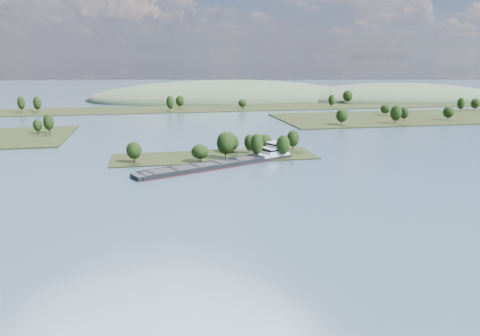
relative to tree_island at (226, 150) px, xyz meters
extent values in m
plane|color=#384F62|center=(-5.80, -59.22, -3.74)|extent=(1800.00, 1800.00, 0.00)
cube|color=black|center=(-5.80, 0.78, -3.74)|extent=(100.00, 30.00, 1.20)
cylinder|color=black|center=(13.43, -8.89, -1.14)|extent=(0.50, 0.50, 4.01)
ellipsoid|color=black|center=(13.43, -8.89, 3.95)|extent=(6.31, 6.31, 10.30)
cylinder|color=black|center=(2.99, 12.99, -1.51)|extent=(0.50, 0.50, 3.28)
ellipsoid|color=black|center=(2.99, 12.99, 2.66)|extent=(8.04, 8.04, 8.42)
cylinder|color=black|center=(-1.24, -5.43, -1.02)|extent=(0.50, 0.50, 4.25)
ellipsoid|color=black|center=(-1.24, -5.43, 4.38)|extent=(8.67, 8.67, 10.92)
cylinder|color=black|center=(4.30, 6.00, -1.56)|extent=(0.50, 0.50, 3.16)
ellipsoid|color=black|center=(4.30, 6.00, 2.46)|extent=(6.49, 6.49, 8.14)
cylinder|color=black|center=(-14.22, -11.07, -1.77)|extent=(0.50, 0.50, 2.75)
ellipsoid|color=black|center=(-14.22, -11.07, 1.73)|extent=(8.17, 8.17, 7.08)
cylinder|color=black|center=(-44.37, -6.17, -1.54)|extent=(0.50, 0.50, 3.21)
ellipsoid|color=black|center=(-44.37, -6.17, 2.54)|extent=(7.07, 7.07, 8.25)
cylinder|color=black|center=(12.70, 4.19, -1.55)|extent=(0.50, 0.50, 3.20)
ellipsoid|color=black|center=(12.70, 4.19, 2.52)|extent=(5.48, 5.48, 8.22)
cylinder|color=black|center=(36.99, 8.20, -1.42)|extent=(0.50, 0.50, 3.45)
ellipsoid|color=black|center=(36.99, 8.20, 2.97)|extent=(6.62, 6.62, 8.88)
cylinder|color=black|center=(26.12, -10.28, -1.30)|extent=(0.50, 0.50, 3.69)
ellipsoid|color=black|center=(26.12, -10.28, 3.39)|extent=(6.51, 6.51, 9.48)
cylinder|color=black|center=(21.46, 8.06, -1.67)|extent=(0.50, 0.50, 2.94)
ellipsoid|color=black|center=(21.46, 8.06, 2.07)|extent=(7.92, 7.92, 7.57)
cylinder|color=black|center=(-99.60, 90.22, -0.90)|extent=(0.50, 0.50, 4.10)
ellipsoid|color=black|center=(-99.60, 90.22, 4.32)|extent=(6.58, 6.58, 10.54)
cylinder|color=black|center=(-106.55, 90.55, -1.45)|extent=(0.50, 0.50, 2.99)
ellipsoid|color=black|center=(-106.55, 90.55, 2.35)|extent=(5.32, 5.32, 7.69)
cube|color=black|center=(224.20, 120.78, -3.74)|extent=(320.00, 90.00, 1.60)
cylinder|color=black|center=(99.16, 89.81, -1.06)|extent=(0.50, 0.50, 3.77)
ellipsoid|color=black|center=(99.16, 89.81, 3.73)|extent=(8.35, 8.35, 9.70)
cylinder|color=black|center=(255.98, 153.75, -1.17)|extent=(0.50, 0.50, 3.55)
ellipsoid|color=black|center=(255.98, 153.75, 3.34)|extent=(7.96, 7.96, 9.12)
cylinder|color=black|center=(190.28, 98.19, -1.20)|extent=(0.50, 0.50, 3.49)
ellipsoid|color=black|center=(190.28, 98.19, 3.24)|extent=(8.23, 8.23, 8.97)
cylinder|color=black|center=(140.61, 88.32, -0.73)|extent=(0.50, 0.50, 4.42)
ellipsoid|color=black|center=(140.61, 88.32, 4.89)|extent=(8.43, 8.43, 11.37)
cylinder|color=black|center=(153.58, 99.00, -1.17)|extent=(0.50, 0.50, 3.55)
ellipsoid|color=black|center=(153.58, 99.00, 3.34)|extent=(6.53, 6.53, 9.13)
cylinder|color=black|center=(157.34, 135.27, -1.43)|extent=(0.50, 0.50, 3.03)
ellipsoid|color=black|center=(157.34, 135.27, 2.42)|extent=(7.95, 7.95, 7.78)
cylinder|color=black|center=(236.99, 147.81, -0.93)|extent=(0.50, 0.50, 4.03)
ellipsoid|color=black|center=(236.99, 147.81, 4.20)|extent=(6.51, 6.51, 10.37)
cube|color=black|center=(-5.80, 220.78, -3.74)|extent=(900.00, 60.00, 1.20)
cylinder|color=black|center=(-146.67, 220.67, -0.85)|extent=(0.50, 0.50, 4.59)
ellipsoid|color=black|center=(-146.67, 220.67, 4.98)|extent=(6.46, 6.46, 11.79)
cylinder|color=black|center=(137.33, 203.61, -1.10)|extent=(0.50, 0.50, 4.09)
ellipsoid|color=black|center=(137.33, 203.61, 4.10)|extent=(6.28, 6.28, 10.51)
cylinder|color=black|center=(-6.77, 223.91, -1.16)|extent=(0.50, 0.50, 3.96)
ellipsoid|color=black|center=(-6.77, 223.91, 3.87)|extent=(8.37, 8.37, 10.19)
cylinder|color=black|center=(167.73, 234.92, -0.84)|extent=(0.50, 0.50, 4.62)
ellipsoid|color=black|center=(167.73, 234.92, 5.04)|extent=(10.11, 10.11, 11.88)
cylinder|color=black|center=(-132.81, 217.99, -0.87)|extent=(0.50, 0.50, 4.55)
ellipsoid|color=black|center=(-132.81, 217.99, 4.91)|extent=(6.85, 6.85, 11.69)
cylinder|color=black|center=(50.66, 208.96, -1.65)|extent=(0.50, 0.50, 2.99)
ellipsoid|color=black|center=(50.66, 208.96, 2.15)|extent=(7.85, 7.85, 7.68)
cylinder|color=black|center=(-17.16, 201.83, -0.86)|extent=(0.50, 0.50, 4.57)
ellipsoid|color=black|center=(-17.16, 201.83, 4.95)|extent=(6.71, 6.71, 11.75)
ellipsoid|color=#435B3E|center=(254.20, 290.78, -3.74)|extent=(260.00, 140.00, 36.00)
ellipsoid|color=#435B3E|center=(54.20, 320.78, -3.74)|extent=(320.00, 160.00, 44.00)
cube|color=black|center=(-6.46, -19.88, -3.26)|extent=(75.24, 40.53, 2.14)
cube|color=maroon|center=(-6.46, -19.88, -3.70)|extent=(75.50, 40.79, 0.24)
cube|color=black|center=(-15.53, -18.67, -1.89)|extent=(55.41, 24.86, 0.78)
cube|color=black|center=(-11.65, -27.40, -1.89)|extent=(55.41, 24.86, 0.78)
cube|color=black|center=(-13.59, -23.04, -2.04)|extent=(57.02, 31.74, 0.29)
cube|color=black|center=(-33.20, -31.73, -1.75)|extent=(11.26, 10.86, 0.34)
cube|color=black|center=(-23.39, -27.39, -1.75)|extent=(11.26, 10.86, 0.34)
cube|color=black|center=(-13.59, -23.04, -1.75)|extent=(11.26, 10.86, 0.34)
cube|color=black|center=(-3.79, -18.69, -1.75)|extent=(11.26, 10.86, 0.34)
cube|color=black|center=(6.01, -14.34, -1.75)|extent=(11.26, 10.86, 0.34)
cube|color=black|center=(-42.55, -35.88, -2.87)|extent=(6.23, 9.21, 1.95)
cylinder|color=black|center=(-41.66, -35.49, -1.50)|extent=(0.31, 0.31, 2.14)
cube|color=white|center=(21.16, -7.62, -1.60)|extent=(18.05, 14.88, 1.17)
cube|color=white|center=(22.05, -7.23, 0.35)|extent=(12.07, 11.08, 2.92)
cube|color=black|center=(22.05, -7.23, 0.74)|extent=(12.33, 11.34, 0.88)
cube|color=white|center=(22.95, -6.83, 2.88)|extent=(7.72, 7.72, 2.14)
cube|color=black|center=(22.95, -6.83, 3.27)|extent=(7.98, 7.98, 0.78)
cube|color=white|center=(22.95, -6.83, 4.05)|extent=(8.23, 8.23, 0.19)
cylinder|color=white|center=(25.17, -5.84, 5.22)|extent=(0.26, 0.26, 2.53)
cylinder|color=black|center=(18.20, -5.74, 4.25)|extent=(0.64, 0.64, 1.17)
camera|label=1|loc=(-37.38, -223.87, 44.76)|focal=35.00mm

